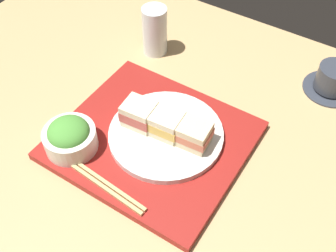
{
  "coord_description": "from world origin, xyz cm",
  "views": [
    {
      "loc": [
        28.54,
        -45.33,
        68.16
      ],
      "look_at": [
        -0.55,
        0.34,
        5.0
      ],
      "focal_mm": 44.0,
      "sensor_mm": 36.0,
      "label": 1
    }
  ],
  "objects_px": {
    "sandwich_far": "(193,134)",
    "drinking_glass": "(155,31)",
    "sandwich_near": "(139,114)",
    "chopsticks_pair": "(106,186)",
    "sandwich_plate": "(166,134)",
    "sandwich_middle": "(166,124)",
    "coffee_cup": "(333,80)",
    "salad_bowl": "(70,137)"
  },
  "relations": [
    {
      "from": "sandwich_plate",
      "to": "sandwich_far",
      "type": "height_order",
      "value": "sandwich_far"
    },
    {
      "from": "sandwich_near",
      "to": "salad_bowl",
      "type": "bearing_deg",
      "value": -126.63
    },
    {
      "from": "drinking_glass",
      "to": "sandwich_plate",
      "type": "bearing_deg",
      "value": -52.13
    },
    {
      "from": "sandwich_near",
      "to": "sandwich_plate",
      "type": "bearing_deg",
      "value": 7.11
    },
    {
      "from": "sandwich_plate",
      "to": "sandwich_far",
      "type": "bearing_deg",
      "value": 7.11
    },
    {
      "from": "sandwich_near",
      "to": "chopsticks_pair",
      "type": "xyz_separation_m",
      "value": [
        0.03,
        -0.16,
        -0.04
      ]
    },
    {
      "from": "chopsticks_pair",
      "to": "coffee_cup",
      "type": "bearing_deg",
      "value": 61.8
    },
    {
      "from": "sandwich_middle",
      "to": "salad_bowl",
      "type": "distance_m",
      "value": 0.19
    },
    {
      "from": "sandwich_plate",
      "to": "drinking_glass",
      "type": "relative_size",
      "value": 1.9
    },
    {
      "from": "sandwich_near",
      "to": "chopsticks_pair",
      "type": "relative_size",
      "value": 0.38
    },
    {
      "from": "sandwich_plate",
      "to": "salad_bowl",
      "type": "bearing_deg",
      "value": -139.74
    },
    {
      "from": "sandwich_near",
      "to": "drinking_glass",
      "type": "xyz_separation_m",
      "value": [
        -0.13,
        0.25,
        0.0
      ]
    },
    {
      "from": "sandwich_near",
      "to": "sandwich_middle",
      "type": "height_order",
      "value": "sandwich_near"
    },
    {
      "from": "chopsticks_pair",
      "to": "drinking_glass",
      "type": "relative_size",
      "value": 1.49
    },
    {
      "from": "sandwich_middle",
      "to": "sandwich_far",
      "type": "bearing_deg",
      "value": 7.11
    },
    {
      "from": "sandwich_plate",
      "to": "drinking_glass",
      "type": "xyz_separation_m",
      "value": [
        -0.19,
        0.24,
        0.04
      ]
    },
    {
      "from": "sandwich_middle",
      "to": "coffee_cup",
      "type": "relative_size",
      "value": 0.57
    },
    {
      "from": "sandwich_plate",
      "to": "chopsticks_pair",
      "type": "distance_m",
      "value": 0.17
    },
    {
      "from": "sandwich_near",
      "to": "coffee_cup",
      "type": "xyz_separation_m",
      "value": [
        0.3,
        0.35,
        -0.03
      ]
    },
    {
      "from": "sandwich_plate",
      "to": "chopsticks_pair",
      "type": "relative_size",
      "value": 1.28
    },
    {
      "from": "sandwich_middle",
      "to": "coffee_cup",
      "type": "bearing_deg",
      "value": 54.69
    },
    {
      "from": "sandwich_middle",
      "to": "salad_bowl",
      "type": "height_order",
      "value": "salad_bowl"
    },
    {
      "from": "sandwich_far",
      "to": "coffee_cup",
      "type": "height_order",
      "value": "sandwich_far"
    },
    {
      "from": "sandwich_middle",
      "to": "sandwich_far",
      "type": "distance_m",
      "value": 0.06
    },
    {
      "from": "sandwich_plate",
      "to": "sandwich_far",
      "type": "relative_size",
      "value": 3.37
    },
    {
      "from": "sandwich_near",
      "to": "chopsticks_pair",
      "type": "bearing_deg",
      "value": -78.94
    },
    {
      "from": "coffee_cup",
      "to": "sandwich_near",
      "type": "bearing_deg",
      "value": -130.87
    },
    {
      "from": "sandwich_far",
      "to": "coffee_cup",
      "type": "relative_size",
      "value": 0.56
    },
    {
      "from": "sandwich_far",
      "to": "coffee_cup",
      "type": "bearing_deg",
      "value": 61.45
    },
    {
      "from": "drinking_glass",
      "to": "sandwich_near",
      "type": "bearing_deg",
      "value": -62.93
    },
    {
      "from": "sandwich_near",
      "to": "sandwich_middle",
      "type": "xyz_separation_m",
      "value": [
        0.06,
        0.01,
        -0.0
      ]
    },
    {
      "from": "chopsticks_pair",
      "to": "salad_bowl",
      "type": "bearing_deg",
      "value": 161.37
    },
    {
      "from": "salad_bowl",
      "to": "drinking_glass",
      "type": "xyz_separation_m",
      "value": [
        -0.04,
        0.36,
        0.01
      ]
    },
    {
      "from": "sandwich_near",
      "to": "coffee_cup",
      "type": "height_order",
      "value": "sandwich_near"
    },
    {
      "from": "chopsticks_pair",
      "to": "coffee_cup",
      "type": "xyz_separation_m",
      "value": [
        0.27,
        0.5,
        0.01
      ]
    },
    {
      "from": "salad_bowl",
      "to": "coffee_cup",
      "type": "height_order",
      "value": "salad_bowl"
    },
    {
      "from": "sandwich_plate",
      "to": "chopsticks_pair",
      "type": "height_order",
      "value": "sandwich_plate"
    },
    {
      "from": "sandwich_near",
      "to": "sandwich_middle",
      "type": "bearing_deg",
      "value": 7.11
    },
    {
      "from": "chopsticks_pair",
      "to": "sandwich_middle",
      "type": "bearing_deg",
      "value": 79.85
    },
    {
      "from": "sandwich_middle",
      "to": "drinking_glass",
      "type": "height_order",
      "value": "drinking_glass"
    },
    {
      "from": "salad_bowl",
      "to": "chopsticks_pair",
      "type": "height_order",
      "value": "salad_bowl"
    },
    {
      "from": "sandwich_far",
      "to": "drinking_glass",
      "type": "relative_size",
      "value": 0.56
    }
  ]
}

